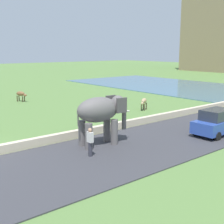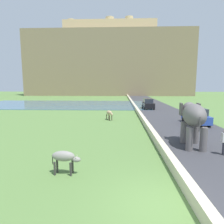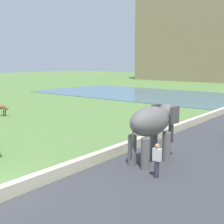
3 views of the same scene
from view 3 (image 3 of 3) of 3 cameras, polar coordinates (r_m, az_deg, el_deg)
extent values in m
cube|color=beige|center=(26.77, 15.81, -1.47)|extent=(0.40, 110.00, 0.55)
cube|color=#426B84|center=(48.17, 6.70, 3.33)|extent=(36.00, 18.00, 0.08)
ellipsoid|color=#605B5B|center=(15.39, 7.18, -1.74)|extent=(1.68, 2.83, 1.50)
cylinder|color=#605B5B|center=(16.65, 7.78, -5.97)|extent=(0.44, 0.44, 1.60)
cylinder|color=#605B5B|center=(16.18, 10.17, -6.49)|extent=(0.44, 0.44, 1.60)
cylinder|color=#605B5B|center=(15.33, 3.80, -7.26)|extent=(0.44, 0.44, 1.60)
cylinder|color=#605B5B|center=(14.82, 6.27, -7.90)|extent=(0.44, 0.44, 1.60)
ellipsoid|color=#605B5B|center=(16.48, 10.20, -0.39)|extent=(1.09, 1.00, 1.10)
cube|color=#484444|center=(16.71, 8.25, -0.08)|extent=(0.19, 0.71, 0.90)
cube|color=#484444|center=(16.04, 11.69, -0.58)|extent=(0.19, 0.71, 0.90)
cylinder|color=#605B5B|center=(17.04, 11.01, -3.14)|extent=(0.28, 0.28, 1.50)
cone|color=silver|center=(17.01, 10.32, -1.59)|extent=(0.18, 0.57, 0.17)
cone|color=silver|center=(16.78, 11.56, -1.78)|extent=(0.18, 0.57, 0.17)
cylinder|color=#484444|center=(14.46, 3.95, -3.84)|extent=(0.08, 0.08, 0.90)
cylinder|color=#33333D|center=(13.98, 8.39, -10.66)|extent=(0.22, 0.22, 0.85)
cube|color=silver|center=(13.75, 8.46, -7.91)|extent=(0.36, 0.22, 0.56)
sphere|color=tan|center=(13.64, 8.50, -6.34)|extent=(0.22, 0.22, 0.22)
ellipsoid|color=tan|center=(27.31, 7.05, 0.38)|extent=(0.94, 1.17, 0.50)
cylinder|color=#493D2C|center=(27.03, 7.34, -0.96)|extent=(0.10, 0.10, 0.65)
cylinder|color=#493D2C|center=(27.03, 6.68, -0.95)|extent=(0.10, 0.10, 0.65)
cylinder|color=#493D2C|center=(27.79, 7.36, -0.67)|extent=(0.10, 0.10, 0.65)
cylinder|color=#493D2C|center=(27.79, 6.72, -0.66)|extent=(0.10, 0.10, 0.65)
ellipsoid|color=tan|center=(26.71, 7.02, -0.16)|extent=(0.41, 0.47, 0.26)
cone|color=beige|center=(26.68, 7.22, 0.20)|extent=(0.04, 0.04, 0.12)
cone|color=beige|center=(26.68, 6.84, 0.21)|extent=(0.04, 0.04, 0.12)
cylinder|color=#493D2C|center=(27.88, 7.06, 0.15)|extent=(0.04, 0.04, 0.45)
ellipsoid|color=brown|center=(30.93, -20.21, 0.93)|extent=(1.18, 0.88, 0.50)
cylinder|color=#302014|center=(30.94, -19.39, -0.09)|extent=(0.10, 0.10, 0.65)
cylinder|color=#302014|center=(30.69, -19.69, -0.19)|extent=(0.10, 0.10, 0.65)
ellipsoid|color=brown|center=(30.62, -19.19, 0.62)|extent=(0.46, 0.39, 0.26)
cone|color=beige|center=(30.67, -19.12, 0.96)|extent=(0.04, 0.04, 0.12)
cone|color=beige|center=(30.52, -19.30, 0.91)|extent=(0.04, 0.04, 0.12)
camera|label=1|loc=(6.83, 108.41, 0.96)|focal=48.93mm
camera|label=2|loc=(12.80, -51.37, 1.55)|focal=31.09mm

